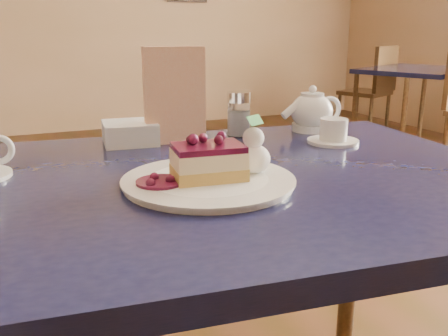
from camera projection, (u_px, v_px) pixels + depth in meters
name	position (u px, v px, depth m)	size (l,w,h in m)	color
main_table	(202.00, 217.00, 0.98)	(1.36, 0.99, 0.79)	black
dessert_plate	(208.00, 182.00, 0.91)	(0.31, 0.31, 0.01)	white
cheesecake_slice	(208.00, 162.00, 0.90)	(0.14, 0.10, 0.06)	gold
whipped_cream	(253.00, 159.00, 0.93)	(0.06, 0.06, 0.06)	white
berry_sauce	(160.00, 182.00, 0.87)	(0.08, 0.08, 0.01)	#490A1D
tea_set	(315.00, 116.00, 1.34)	(0.17, 0.27, 0.11)	white
menu_card	(175.00, 96.00, 1.21)	(0.15, 0.03, 0.23)	white
sugar_shaker	(239.00, 113.00, 1.30)	(0.06, 0.06, 0.12)	white
napkin_stack	(130.00, 133.00, 1.22)	(0.13, 0.13, 0.05)	white
bg_table_far_right	(410.00, 142.00, 4.48)	(1.18, 1.76, 1.17)	black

